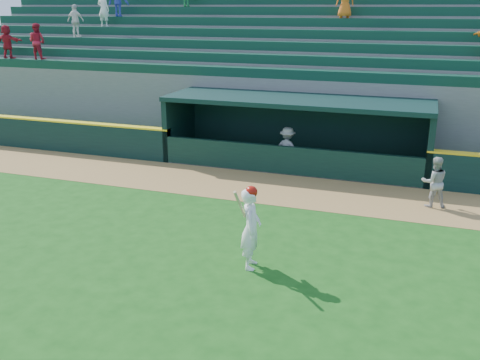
# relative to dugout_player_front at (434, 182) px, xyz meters

# --- Properties ---
(ground) EXTENTS (120.00, 120.00, 0.00)m
(ground) POSITION_rel_dugout_player_front_xyz_m (-4.77, -4.86, -0.75)
(ground) COLOR #164C13
(ground) RESTS_ON ground
(warning_track) EXTENTS (40.00, 3.00, 0.01)m
(warning_track) POSITION_rel_dugout_player_front_xyz_m (-4.77, 0.04, -0.74)
(warning_track) COLOR olive
(warning_track) RESTS_ON ground
(field_wall_left) EXTENTS (15.50, 0.30, 1.20)m
(field_wall_left) POSITION_rel_dugout_player_front_xyz_m (-17.02, 1.69, -0.15)
(field_wall_left) COLOR black
(field_wall_left) RESTS_ON ground
(dugout_player_front) EXTENTS (0.85, 0.73, 1.50)m
(dugout_player_front) POSITION_rel_dugout_player_front_xyz_m (0.00, 0.00, 0.00)
(dugout_player_front) COLOR #A2A29D
(dugout_player_front) RESTS_ON ground
(dugout_player_inside) EXTENTS (1.09, 0.76, 1.54)m
(dugout_player_inside) POSITION_rel_dugout_player_front_xyz_m (-4.91, 2.19, 0.02)
(dugout_player_inside) COLOR #9D9D98
(dugout_player_inside) RESTS_ON ground
(dugout) EXTENTS (9.40, 2.80, 2.46)m
(dugout) POSITION_rel_dugout_player_front_xyz_m (-4.77, 3.15, 0.61)
(dugout) COLOR slate
(dugout) RESTS_ON ground
(stands) EXTENTS (34.50, 6.25, 7.50)m
(stands) POSITION_rel_dugout_player_front_xyz_m (-4.80, 7.71, 1.65)
(stands) COLOR slate
(stands) RESTS_ON ground
(batter_at_plate) EXTENTS (0.56, 0.85, 1.92)m
(batter_at_plate) POSITION_rel_dugout_player_front_xyz_m (-3.80, -5.31, 0.20)
(batter_at_plate) COLOR white
(batter_at_plate) RESTS_ON ground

